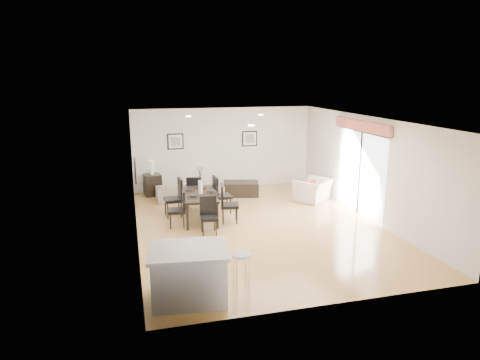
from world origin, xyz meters
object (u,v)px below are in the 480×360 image
object	(u,v)px
dining_chair_enear	(226,202)
dining_chair_head	(208,213)
dining_chair_wnear	(180,207)
coffee_table	(241,189)
armchair	(313,190)
dining_chair_wfar	(176,195)
kitchen_island	(189,274)
dining_chair_efar	(219,193)
bar_stool	(241,259)
dining_chair_foot	(194,190)
side_table	(153,185)
sofa	(190,190)
dining_table	(201,196)

from	to	relation	value
dining_chair_enear	dining_chair_head	xyz separation A→B (m)	(-0.59, -0.65, -0.06)
dining_chair_wnear	coffee_table	world-z (taller)	dining_chair_wnear
armchair	dining_chair_head	xyz separation A→B (m)	(-3.59, -1.90, 0.17)
dining_chair_wfar	kitchen_island	distance (m)	4.56
dining_chair_efar	bar_stool	world-z (taller)	dining_chair_efar
armchair	dining_chair_enear	size ratio (longest dim) A/B	1.02
dining_chair_efar	coffee_table	xyz separation A→B (m)	(1.03, 1.57, -0.36)
dining_chair_wfar	dining_chair_head	world-z (taller)	dining_chair_wfar
dining_chair_foot	side_table	bearing A→B (deg)	-46.46
dining_chair_foot	bar_stool	world-z (taller)	dining_chair_foot
sofa	dining_chair_foot	distance (m)	0.97
dining_chair_foot	kitchen_island	bearing A→B (deg)	91.25
dining_chair_head	side_table	xyz separation A→B (m)	(-1.10, 3.80, -0.17)
side_table	dining_chair_enear	bearing A→B (deg)	-61.85
dining_chair_wfar	dining_chair_foot	xyz separation A→B (m)	(0.58, 0.63, -0.06)
armchair	dining_chair_efar	size ratio (longest dim) A/B	0.99
dining_chair_wnear	kitchen_island	distance (m)	3.69
bar_stool	dining_table	bearing A→B (deg)	90.08
dining_chair_wnear	kitchen_island	xyz separation A→B (m)	(-0.30, -3.68, -0.06)
armchair	side_table	size ratio (longest dim) A/B	1.52
dining_chair_foot	dining_chair_wnear	bearing A→B (deg)	79.58
dining_chair_enear	dining_chair_foot	xyz separation A→B (m)	(-0.61, 1.47, -0.04)
dining_chair_wnear	side_table	bearing A→B (deg)	-165.14
dining_chair_foot	bar_stool	bearing A→B (deg)	101.25
armchair	coffee_table	size ratio (longest dim) A/B	0.93
dining_table	dining_chair_efar	distance (m)	0.73
sofa	dining_chair_wnear	distance (m)	2.52
dining_chair_wnear	dining_chair_wfar	xyz separation A→B (m)	(0.01, 0.87, 0.06)
coffee_table	kitchen_island	size ratio (longest dim) A/B	0.78
sofa	bar_stool	bearing A→B (deg)	89.07
dining_chair_efar	kitchen_island	size ratio (longest dim) A/B	0.73
dining_chair_head	kitchen_island	bearing A→B (deg)	-101.79
dining_chair_foot	kitchen_island	world-z (taller)	dining_chair_foot
dining_chair_enear	dining_chair_head	size ratio (longest dim) A/B	1.11
dining_chair_enear	kitchen_island	world-z (taller)	dining_chair_enear
sofa	bar_stool	size ratio (longest dim) A/B	2.77
side_table	bar_stool	world-z (taller)	bar_stool
side_table	dining_chair_wfar	bearing A→B (deg)	-77.87
dining_chair_wnear	dining_chair_head	xyz separation A→B (m)	(0.61, -0.62, -0.02)
armchair	side_table	bearing A→B (deg)	-59.91
dining_table	bar_stool	distance (m)	4.12
dining_chair_head	side_table	distance (m)	3.96
dining_chair_wnear	dining_chair_enear	bearing A→B (deg)	97.36
dining_table	coffee_table	world-z (taller)	dining_table
dining_chair_head	bar_stool	distance (m)	3.06
dining_chair_head	coffee_table	world-z (taller)	dining_chair_head
dining_table	dining_chair_wnear	xyz separation A→B (m)	(-0.60, -0.44, -0.12)
coffee_table	bar_stool	bearing A→B (deg)	-92.09
dining_table	kitchen_island	world-z (taller)	kitchen_island
dining_chair_wnear	coffee_table	xyz separation A→B (m)	(2.23, 2.43, -0.30)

